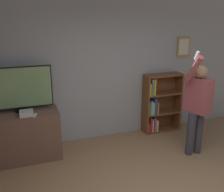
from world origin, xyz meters
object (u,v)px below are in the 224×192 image
object	(u,v)px
television	(20,89)
bookshelf	(158,105)
game_console	(26,113)
person	(198,102)

from	to	relation	value
television	bookshelf	world-z (taller)	television
television	game_console	xyz separation A→B (m)	(0.06, -0.22, -0.36)
bookshelf	person	bearing A→B (deg)	-83.43
game_console	television	bearing A→B (deg)	105.80
television	game_console	distance (m)	0.43
television	bookshelf	distance (m)	2.80
television	bookshelf	bearing A→B (deg)	2.84
game_console	bookshelf	size ratio (longest dim) A/B	0.19
bookshelf	person	size ratio (longest dim) A/B	0.66
television	bookshelf	xyz separation A→B (m)	(2.72, 0.13, -0.64)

